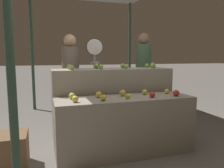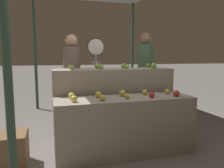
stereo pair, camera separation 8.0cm
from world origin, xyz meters
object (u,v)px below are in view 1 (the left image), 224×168
Objects in this scene: person_vendor_at_scale at (71,73)px; wooden_crate_side at (9,152)px; person_customer_left at (143,68)px; produce_scale at (95,62)px.

wooden_crate_side is (-0.91, -1.37, -0.80)m from person_vendor_at_scale.
produce_scale is at bearing 31.23° from person_customer_left.
produce_scale is 1.17m from person_customer_left.
person_vendor_at_scale is 4.10× the size of wooden_crate_side.
person_vendor_at_scale is 0.95× the size of person_customer_left.
person_vendor_at_scale is (-0.43, 0.12, -0.20)m from produce_scale.
wooden_crate_side is (-2.46, -1.53, -0.86)m from person_customer_left.
produce_scale is at bearing 43.00° from wooden_crate_side.
produce_scale is 2.09m from wooden_crate_side.
wooden_crate_side is at bearing 74.43° from person_vendor_at_scale.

